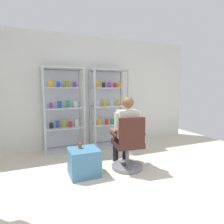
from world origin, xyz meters
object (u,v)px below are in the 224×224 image
Objects in this scene: display_cabinet_right at (108,107)px; seated_shopkeeper at (126,128)px; office_chair at (128,148)px; storage_crate at (84,162)px; tea_glass at (80,146)px; display_cabinet_left at (63,109)px.

display_cabinet_right is 1.39m from seated_shopkeeper.
office_chair is (-0.21, -1.52, -0.57)m from display_cabinet_right.
storage_crate is (-0.80, -0.07, -0.49)m from seated_shopkeeper.
storage_crate is at bearing -50.69° from tea_glass.
seated_shopkeeper reaches higher than tea_glass.
display_cabinet_left is 1.85m from office_chair.
office_chair is (0.89, -1.52, -0.57)m from display_cabinet_left.
seated_shopkeeper reaches higher than office_chair.
display_cabinet_left is 1.45m from tea_glass.
display_cabinet_left reaches higher than storage_crate.
display_cabinet_right is 1.98× the size of office_chair.
office_chair reaches higher than tea_glass.
display_cabinet_left is 1.65m from seated_shopkeeper.
display_cabinet_right reaches higher than storage_crate.
tea_glass is at bearing 169.64° from office_chair.
display_cabinet_right is 1.64m from office_chair.
storage_crate is at bearing 173.24° from office_chair.
office_chair reaches higher than storage_crate.
seated_shopkeeper is (-0.19, -1.36, -0.25)m from display_cabinet_right.
display_cabinet_left is 1.10m from display_cabinet_right.
office_chair is 10.41× the size of tea_glass.
seated_shopkeeper is 2.70× the size of storage_crate.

